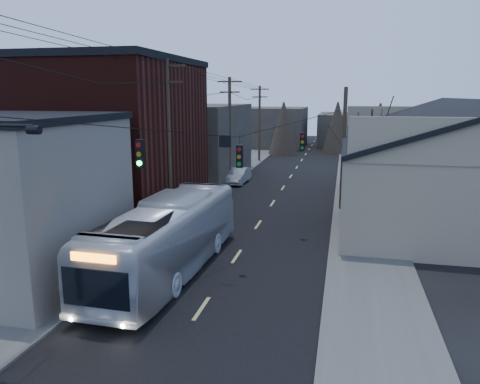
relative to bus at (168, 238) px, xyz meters
The scene contains 13 objects.
road_surface 19.06m from the bus, 82.31° to the left, with size 9.00×110.00×0.02m, color black.
sidewalk_left 19.30m from the bus, 101.88° to the left, with size 4.00×110.00×0.12m, color #474744.
sidewalk_right 20.94m from the bus, 64.33° to the left, with size 4.00×110.00×0.12m, color #474744.
building_clapboard 7.06m from the bus, 161.31° to the right, with size 8.00×8.00×7.00m, color slate.
building_brick 12.01m from the bus, 130.23° to the left, with size 10.00×12.00×10.00m, color black.
building_left_far 25.84m from the bus, 105.66° to the left, with size 9.00×14.00×7.00m, color #36312B.
warehouse 20.82m from the bus, 41.63° to the left, with size 16.16×20.60×7.73m.
building_far_left 53.94m from the bus, 93.68° to the left, with size 10.00×12.00×6.00m, color #36312B.
building_far_right 59.59m from the bus, 80.78° to the left, with size 12.00×14.00×5.00m, color #36312B.
bare_tree 12.77m from the bus, 44.27° to the left, with size 0.40×0.40×7.20m, color black.
utility_lines 13.38m from the bus, 92.52° to the left, with size 11.24×45.28×10.50m.
bus is the anchor object (origin of this frame).
parked_car 22.21m from the bus, 94.54° to the left, with size 1.50×4.31×1.42m, color #96989D.
Camera 1 is at (5.02, -7.80, 8.01)m, focal length 35.00 mm.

